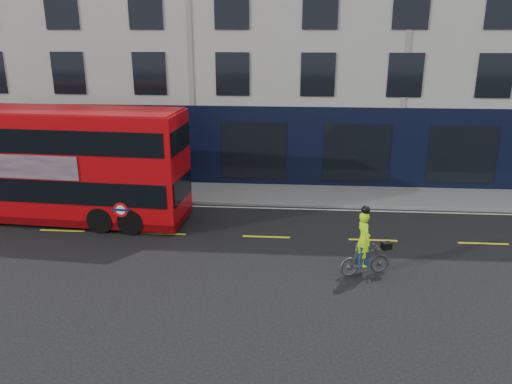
# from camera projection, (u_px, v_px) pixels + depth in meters

# --- Properties ---
(ground) EXTENTS (120.00, 120.00, 0.00)m
(ground) POSITION_uv_depth(u_px,v_px,m) (152.00, 250.00, 17.79)
(ground) COLOR black
(ground) RESTS_ON ground
(pavement) EXTENTS (60.00, 3.00, 0.12)m
(pavement) POSITION_uv_depth(u_px,v_px,m) (189.00, 192.00, 23.94)
(pavement) COLOR slate
(pavement) RESTS_ON ground
(kerb) EXTENTS (60.00, 0.12, 0.13)m
(kerb) POSITION_uv_depth(u_px,v_px,m) (182.00, 202.00, 22.51)
(kerb) COLOR gray
(kerb) RESTS_ON ground
(building_terrace) EXTENTS (50.00, 10.07, 15.00)m
(building_terrace) POSITION_uv_depth(u_px,v_px,m) (207.00, 30.00, 27.75)
(building_terrace) COLOR #AFACA5
(building_terrace) RESTS_ON ground
(road_edge_line) EXTENTS (58.00, 0.10, 0.01)m
(road_edge_line) POSITION_uv_depth(u_px,v_px,m) (181.00, 206.00, 22.25)
(road_edge_line) COLOR silver
(road_edge_line) RESTS_ON ground
(lane_dashes) EXTENTS (58.00, 0.12, 0.01)m
(lane_dashes) POSITION_uv_depth(u_px,v_px,m) (163.00, 234.00, 19.21)
(lane_dashes) COLOR yellow
(lane_dashes) RESTS_ON ground
(bus) EXTENTS (11.47, 3.33, 4.57)m
(bus) POSITION_uv_depth(u_px,v_px,m) (47.00, 164.00, 20.09)
(bus) COLOR #B6070C
(bus) RESTS_ON ground
(cyclist) EXTENTS (1.75, 0.98, 2.35)m
(cyclist) POSITION_uv_depth(u_px,v_px,m) (365.00, 252.00, 15.76)
(cyclist) COLOR #484B4E
(cyclist) RESTS_ON ground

